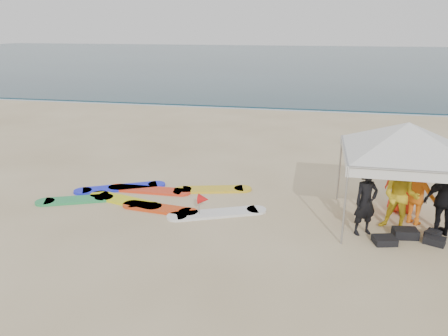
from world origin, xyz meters
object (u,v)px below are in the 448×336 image
(person_orange_b, at_px, (403,180))
(canopy_tent, at_px, (409,123))
(surfboard_spread, at_px, (152,198))
(person_black_b, at_px, (445,199))
(marker_pennant, at_px, (203,199))
(person_yellow, at_px, (400,197))
(person_orange_a, at_px, (418,192))
(person_black_a, at_px, (366,202))

(person_orange_b, bearing_deg, canopy_tent, 82.25)
(person_orange_b, bearing_deg, surfboard_spread, 11.61)
(person_black_b, height_order, marker_pennant, person_black_b)
(person_orange_b, distance_m, canopy_tent, 1.93)
(person_yellow, distance_m, canopy_tent, 1.79)
(person_orange_a, height_order, person_orange_b, person_orange_b)
(person_black_b, bearing_deg, person_orange_b, -78.29)
(person_orange_a, relative_size, canopy_tent, 0.42)
(person_orange_a, bearing_deg, canopy_tent, 52.23)
(person_black_a, xyz_separation_m, person_orange_a, (1.35, 0.89, 0.02))
(person_orange_b, distance_m, surfboard_spread, 7.02)
(marker_pennant, xyz_separation_m, surfboard_spread, (-1.78, 0.88, -0.46))
(canopy_tent, bearing_deg, person_orange_a, 16.88)
(surfboard_spread, bearing_deg, person_orange_b, 4.51)
(person_black_a, distance_m, person_orange_b, 1.94)
(canopy_tent, bearing_deg, person_orange_b, 75.15)
(canopy_tent, bearing_deg, person_black_b, -24.38)
(person_yellow, bearing_deg, canopy_tent, 101.50)
(person_black_b, distance_m, person_orange_b, 1.46)
(surfboard_spread, bearing_deg, person_black_a, -10.10)
(person_orange_a, height_order, person_black_b, person_black_b)
(canopy_tent, xyz_separation_m, surfboard_spread, (-6.72, 0.28, -2.60))
(person_black_a, relative_size, marker_pennant, 2.60)
(person_black_b, bearing_deg, marker_pennant, -16.57)
(person_yellow, height_order, person_black_b, person_black_b)
(person_black_b, xyz_separation_m, person_orange_b, (-0.73, 1.26, -0.01))
(marker_pennant, bearing_deg, canopy_tent, 6.93)
(canopy_tent, xyz_separation_m, marker_pennant, (-4.94, -0.60, -2.14))
(person_black_a, xyz_separation_m, canopy_tent, (0.89, 0.75, 1.81))
(person_orange_a, relative_size, marker_pennant, 2.67)
(canopy_tent, distance_m, surfboard_spread, 7.22)
(person_yellow, relative_size, marker_pennant, 2.79)
(surfboard_spread, bearing_deg, person_yellow, -5.70)
(person_black_a, distance_m, canopy_tent, 2.15)
(person_yellow, xyz_separation_m, person_black_b, (1.00, -0.05, 0.03))
(person_black_a, relative_size, person_yellow, 0.94)
(person_yellow, bearing_deg, person_black_b, 16.18)
(person_black_a, distance_m, marker_pennant, 4.07)
(person_black_a, xyz_separation_m, marker_pennant, (-4.05, 0.15, -0.34))
(person_orange_a, height_order, surfboard_spread, person_orange_a)
(person_orange_a, distance_m, surfboard_spread, 7.23)
(person_black_a, xyz_separation_m, person_yellow, (0.84, 0.37, 0.06))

